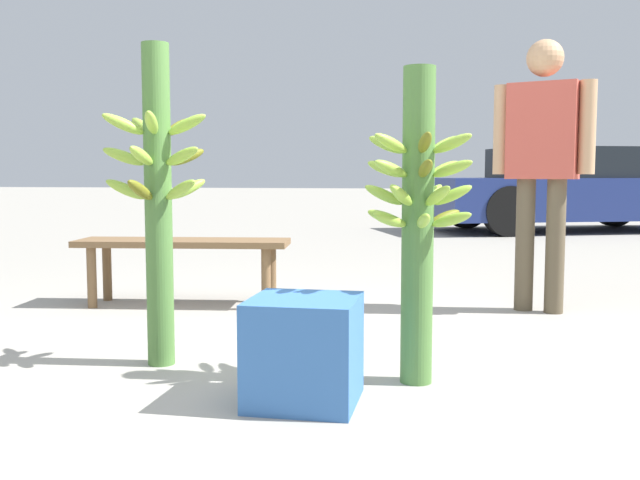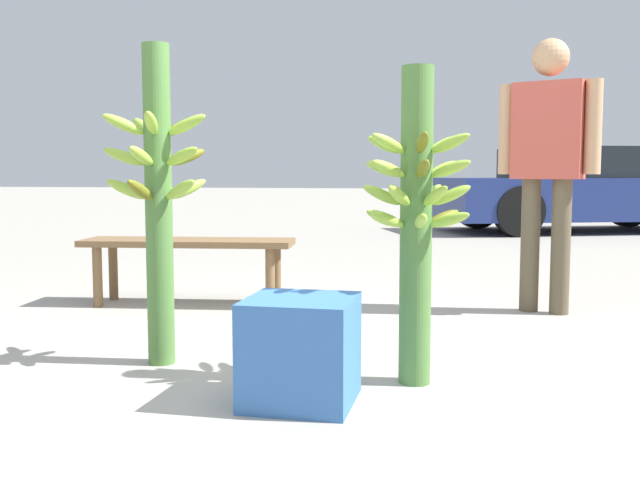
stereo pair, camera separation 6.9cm
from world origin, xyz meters
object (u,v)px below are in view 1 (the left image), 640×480
Objects in this scene: vendor_person at (543,151)px; market_bench at (183,250)px; banana_stalk_left at (158,194)px; produce_crate at (304,350)px; banana_stalk_center at (418,215)px; parked_car at (569,190)px.

vendor_person is 2.34m from market_bench.
produce_crate is (0.75, -0.41, -0.57)m from banana_stalk_left.
market_bench is at bearing 24.40° from vendor_person.
banana_stalk_center is at bearing -49.87° from market_bench.
banana_stalk_left is 1.11× the size of banana_stalk_center.
vendor_person is 1.18× the size of market_bench.
banana_stalk_center is (1.14, -0.06, -0.08)m from banana_stalk_left.
vendor_person is 4.20× the size of produce_crate.
vendor_person reaches higher than produce_crate.
vendor_person is at bearing -1.92° from market_bench.
vendor_person is at bearing 41.73° from banana_stalk_left.
vendor_person is (0.66, 1.67, 0.31)m from banana_stalk_center.
banana_stalk_left is 0.85× the size of vendor_person.
vendor_person is at bearing 149.60° from parked_car.
parked_car is at bearing 75.85° from produce_crate.
banana_stalk_left is at bearing 176.77° from banana_stalk_center.
banana_stalk_center is at bearing 40.91° from produce_crate.
vendor_person is 0.37× the size of parked_car.
produce_crate is (1.19, -1.80, -0.17)m from market_bench.
parked_car is 11.33× the size of produce_crate.
banana_stalk_center reaches higher than market_bench.
banana_stalk_left is at bearing 139.74° from parked_car.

